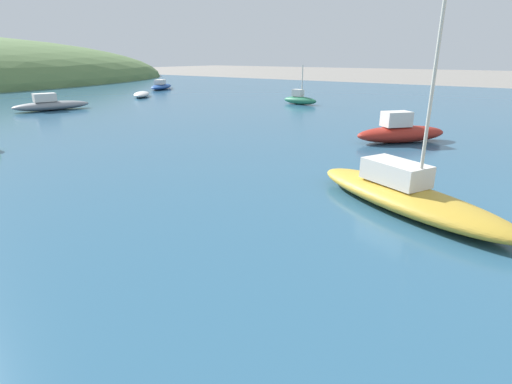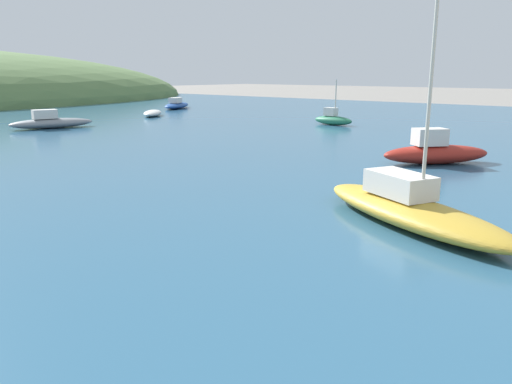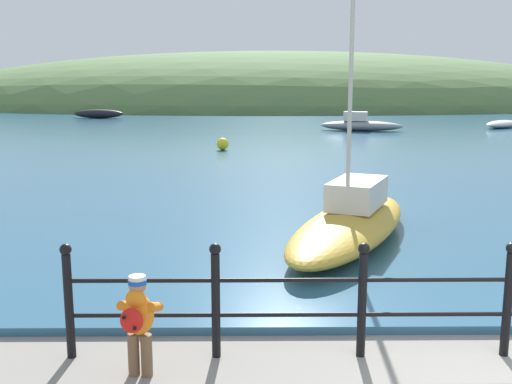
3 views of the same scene
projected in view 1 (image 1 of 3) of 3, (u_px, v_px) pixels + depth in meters
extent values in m
ellipsoid|color=silver|center=(142.00, 94.00, 32.59)|extent=(3.18, 3.05, 0.43)
ellipsoid|color=#287551|center=(300.00, 100.00, 27.71)|extent=(1.09, 2.69, 0.53)
cube|color=silver|center=(298.00, 93.00, 27.67)|extent=(0.54, 0.77, 0.48)
cylinder|color=beige|center=(302.00, 81.00, 27.20)|extent=(0.07, 0.07, 2.10)
ellipsoid|color=maroon|center=(401.00, 134.00, 15.64)|extent=(3.64, 3.32, 0.63)
cube|color=silver|center=(397.00, 119.00, 15.38)|extent=(1.23, 1.18, 0.57)
ellipsoid|color=gold|center=(407.00, 198.00, 8.77)|extent=(3.42, 5.28, 0.53)
cube|color=silver|center=(396.00, 172.00, 8.92)|extent=(1.31, 1.64, 0.48)
cylinder|color=beige|center=(438.00, 48.00, 7.55)|extent=(0.07, 0.07, 5.67)
ellipsoid|color=gray|center=(52.00, 106.00, 24.75)|extent=(4.63, 2.36, 0.55)
cube|color=silver|center=(45.00, 97.00, 24.38)|extent=(1.38, 0.99, 0.49)
ellipsoid|color=#1E4793|center=(161.00, 87.00, 40.09)|extent=(4.79, 3.76, 0.50)
cube|color=silver|center=(160.00, 82.00, 39.60)|extent=(1.56, 1.40, 0.45)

